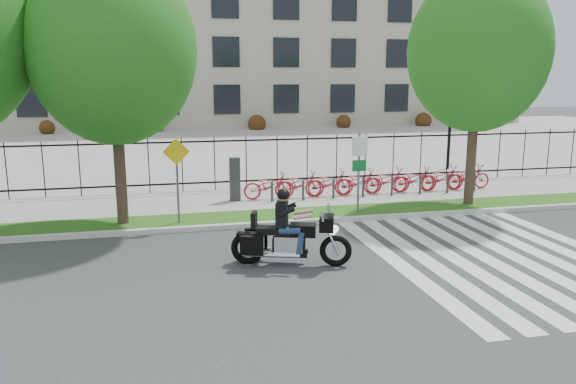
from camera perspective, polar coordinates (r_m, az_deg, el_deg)
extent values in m
plane|color=#343436|center=(12.89, 2.28, -8.15)|extent=(120.00, 120.00, 0.00)
cube|color=#BCB8B1|center=(16.68, -1.46, -3.25)|extent=(60.00, 0.20, 0.15)
cube|color=#285A16|center=(17.49, -2.03, -2.55)|extent=(60.00, 1.50, 0.15)
cube|color=gray|center=(19.88, -3.43, -0.82)|extent=(60.00, 3.50, 0.15)
cube|color=gray|center=(37.08, -8.07, 4.87)|extent=(80.00, 34.00, 0.10)
cube|color=#A29783|center=(57.06, -10.29, 17.16)|extent=(60.00, 20.00, 20.00)
cylinder|color=black|center=(27.24, 16.10, 6.23)|extent=(0.14, 0.14, 4.00)
cylinder|color=black|center=(27.15, 16.33, 10.22)|extent=(0.06, 0.70, 0.70)
sphere|color=white|center=(26.98, 15.69, 10.47)|extent=(0.36, 0.36, 0.36)
sphere|color=white|center=(27.32, 17.00, 10.40)|extent=(0.36, 0.36, 0.36)
cylinder|color=#3D2921|center=(16.85, -16.73, 2.88)|extent=(0.32, 0.32, 3.57)
ellipsoid|color=#185212|center=(16.69, -17.38, 13.72)|extent=(4.64, 4.64, 5.33)
cylinder|color=#3D2921|center=(19.64, 18.16, 4.11)|extent=(0.32, 0.32, 3.66)
ellipsoid|color=#185212|center=(19.51, 18.76, 13.42)|extent=(4.52, 4.52, 5.19)
cube|color=#2D2D33|center=(19.37, -5.42, 1.30)|extent=(0.35, 0.25, 1.50)
imported|color=#B51629|center=(19.61, -1.93, 0.66)|extent=(1.80, 0.63, 0.95)
cylinder|color=#2D2D33|center=(19.16, -1.64, 0.02)|extent=(0.08, 0.08, 0.70)
imported|color=#B51629|center=(19.85, 1.18, 0.79)|extent=(1.80, 0.63, 0.95)
cylinder|color=#2D2D33|center=(19.40, 1.55, 0.17)|extent=(0.08, 0.08, 0.70)
imported|color=#B51629|center=(20.15, 4.21, 0.93)|extent=(1.80, 0.63, 0.95)
cylinder|color=#2D2D33|center=(19.70, 4.64, 0.31)|extent=(0.08, 0.08, 0.70)
imported|color=#B51629|center=(20.50, 7.15, 1.05)|extent=(1.80, 0.63, 0.95)
cylinder|color=#2D2D33|center=(20.06, 7.64, 0.45)|extent=(0.08, 0.08, 0.70)
imported|color=#B51629|center=(20.90, 9.98, 1.17)|extent=(1.80, 0.63, 0.95)
cylinder|color=#2D2D33|center=(20.47, 10.52, 0.58)|extent=(0.08, 0.08, 0.70)
imported|color=#B51629|center=(21.35, 12.70, 1.28)|extent=(1.80, 0.63, 0.95)
cylinder|color=#2D2D33|center=(20.94, 13.28, 0.71)|extent=(0.08, 0.08, 0.70)
imported|color=#B51629|center=(21.85, 15.30, 1.39)|extent=(1.80, 0.63, 0.95)
cylinder|color=#2D2D33|center=(21.44, 15.91, 0.83)|extent=(0.08, 0.08, 0.70)
imported|color=#B51629|center=(22.39, 17.78, 1.48)|extent=(1.80, 0.63, 0.95)
cylinder|color=#2D2D33|center=(22.00, 18.42, 0.94)|extent=(0.08, 0.08, 0.70)
cylinder|color=#59595B|center=(17.63, 7.18, 1.89)|extent=(0.07, 0.07, 2.50)
cube|color=white|center=(17.47, 7.29, 4.61)|extent=(0.50, 0.03, 0.60)
cube|color=#0C6626|center=(17.55, 7.24, 2.67)|extent=(0.45, 0.03, 0.35)
cylinder|color=#59595B|center=(16.57, -11.16, 0.95)|extent=(0.07, 0.07, 2.40)
cube|color=yellow|center=(16.39, -11.28, 4.02)|extent=(0.78, 0.03, 0.78)
torus|color=black|center=(13.22, 4.86, -5.97)|extent=(0.76, 0.38, 0.76)
torus|color=black|center=(13.39, -4.13, -5.72)|extent=(0.81, 0.41, 0.80)
cube|color=black|center=(13.04, 3.95, -3.14)|extent=(0.50, 0.68, 0.33)
cube|color=#26262B|center=(12.97, 4.30, -2.07)|extent=(0.33, 0.57, 0.33)
cube|color=silver|center=(13.24, 0.10, -5.35)|extent=(0.74, 0.56, 0.44)
cube|color=black|center=(13.11, 1.53, -3.88)|extent=(0.69, 0.55, 0.29)
cube|color=black|center=(13.18, -1.57, -3.89)|extent=(0.85, 0.62, 0.15)
cube|color=black|center=(13.18, -3.47, -2.83)|extent=(0.22, 0.39, 0.37)
cube|color=black|center=(13.01, -3.67, -5.43)|extent=(0.58, 0.34, 0.44)
cube|color=black|center=(13.63, -3.23, -4.63)|extent=(0.58, 0.34, 0.44)
cube|color=black|center=(13.05, -0.62, -2.25)|extent=(0.39, 0.50, 0.57)
sphere|color=tan|center=(12.96, -0.48, -0.46)|extent=(0.25, 0.25, 0.25)
sphere|color=black|center=(12.95, -0.48, -0.27)|extent=(0.30, 0.30, 0.30)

